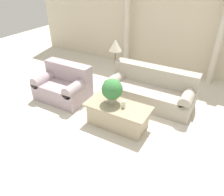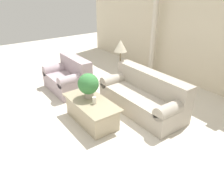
# 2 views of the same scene
# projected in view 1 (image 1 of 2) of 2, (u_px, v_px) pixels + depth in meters

# --- Properties ---
(ground_plane) EXTENTS (16.00, 16.00, 0.00)m
(ground_plane) POSITION_uv_depth(u_px,v_px,m) (121.00, 115.00, 5.06)
(ground_plane) COLOR silver
(wall_back) EXTENTS (10.00, 0.06, 3.20)m
(wall_back) POSITION_uv_depth(u_px,v_px,m) (170.00, 20.00, 6.51)
(wall_back) COLOR beige
(wall_back) RESTS_ON ground_plane
(sofa_long) EXTENTS (2.10, 0.89, 0.88)m
(sofa_long) POSITION_uv_depth(u_px,v_px,m) (151.00, 90.00, 5.38)
(sofa_long) COLOR #ADA393
(sofa_long) RESTS_ON ground_plane
(loveseat) EXTENTS (1.29, 0.89, 0.88)m
(loveseat) POSITION_uv_depth(u_px,v_px,m) (64.00, 85.00, 5.58)
(loveseat) COLOR #AD99A1
(loveseat) RESTS_ON ground_plane
(coffee_table) EXTENTS (1.36, 0.66, 0.50)m
(coffee_table) POSITION_uv_depth(u_px,v_px,m) (118.00, 115.00, 4.62)
(coffee_table) COLOR tan
(coffee_table) RESTS_ON ground_plane
(potted_plant) EXTENTS (0.44, 0.44, 0.53)m
(potted_plant) POSITION_uv_depth(u_px,v_px,m) (112.00, 90.00, 4.45)
(potted_plant) COLOR #B2A893
(potted_plant) RESTS_ON coffee_table
(pillar_candle) EXTENTS (0.08, 0.08, 0.14)m
(pillar_candle) POSITION_uv_depth(u_px,v_px,m) (123.00, 104.00, 4.41)
(pillar_candle) COLOR silver
(pillar_candle) RESTS_ON coffee_table
(floor_lamp) EXTENTS (0.33, 0.33, 1.40)m
(floor_lamp) POSITION_uv_depth(u_px,v_px,m) (115.00, 48.00, 5.56)
(floor_lamp) COLOR brown
(floor_lamp) RESTS_ON ground_plane
(column_left) EXTENTS (0.24, 0.24, 2.59)m
(column_left) POSITION_uv_depth(u_px,v_px,m) (127.00, 26.00, 6.98)
(column_left) COLOR beige
(column_left) RESTS_ON ground_plane
(column_right) EXTENTS (0.24, 0.24, 2.59)m
(column_right) POSITION_uv_depth(u_px,v_px,m) (220.00, 38.00, 5.81)
(column_right) COLOR beige
(column_right) RESTS_ON ground_plane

